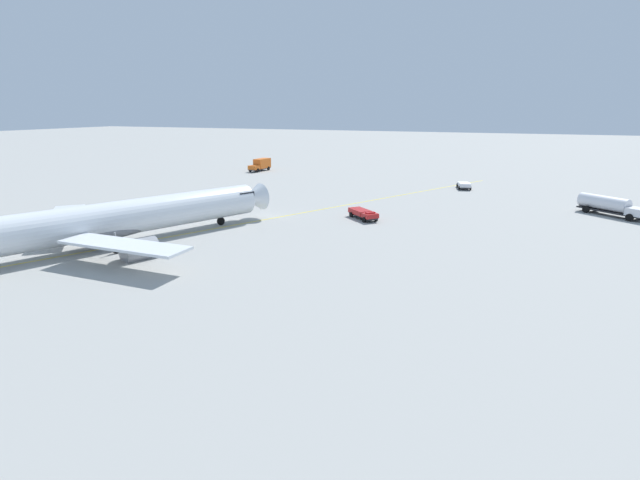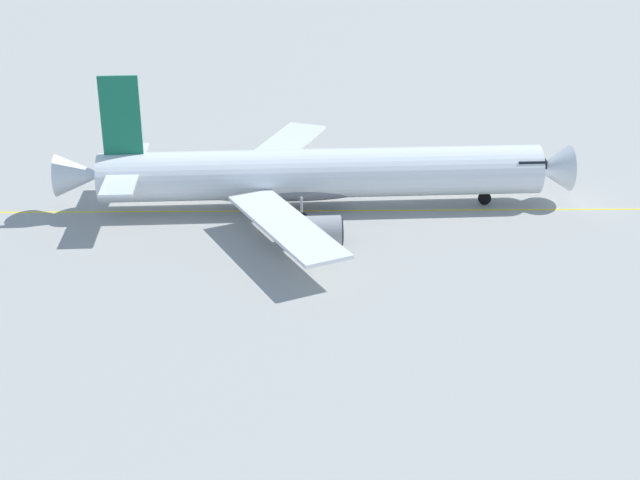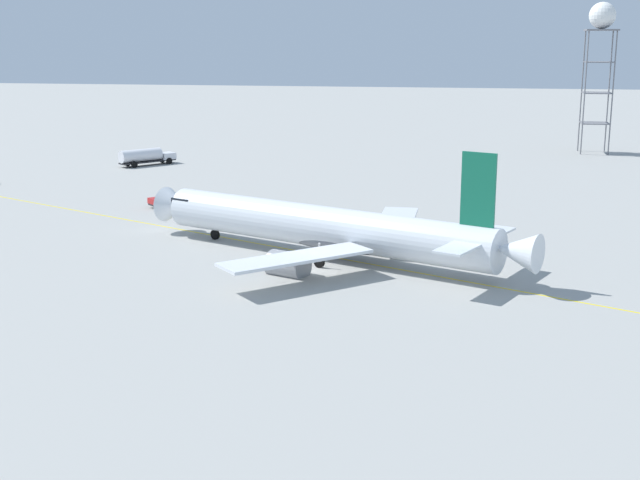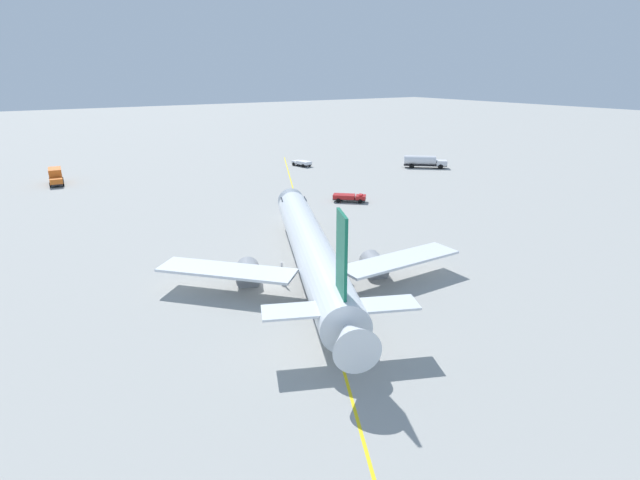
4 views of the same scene
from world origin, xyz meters
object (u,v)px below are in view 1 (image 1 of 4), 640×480
(fuel_tanker_truck, at_px, (609,205))
(catering_truck_truck, at_px, (261,164))
(airliner_main, at_px, (114,221))
(pushback_tug_truck, at_px, (464,185))
(ops_pickup_truck, at_px, (363,214))

(fuel_tanker_truck, bearing_deg, catering_truck_truck, -160.27)
(airliner_main, relative_size, catering_truck_truck, 5.48)
(pushback_tug_truck, bearing_deg, catering_truck_truck, 65.60)
(catering_truck_truck, relative_size, ops_pickup_truck, 1.36)
(catering_truck_truck, bearing_deg, airliner_main, 20.14)
(airliner_main, relative_size, ops_pickup_truck, 7.44)
(fuel_tanker_truck, bearing_deg, ops_pickup_truck, -114.18)
(pushback_tug_truck, bearing_deg, fuel_tanker_truck, -140.84)
(airliner_main, distance_m, ops_pickup_truck, 33.69)
(airliner_main, bearing_deg, fuel_tanker_truck, -30.59)
(catering_truck_truck, distance_m, ops_pickup_truck, 60.41)
(ops_pickup_truck, height_order, fuel_tanker_truck, fuel_tanker_truck)
(airliner_main, xyz_separation_m, ops_pickup_truck, (22.91, 24.61, -2.10))
(airliner_main, height_order, ops_pickup_truck, airliner_main)
(airliner_main, bearing_deg, ops_pickup_truck, -19.62)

